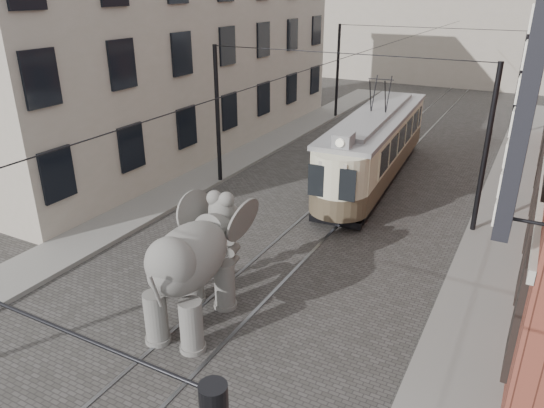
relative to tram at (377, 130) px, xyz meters
The scene contains 9 objects.
ground 10.00m from the tram, 91.86° to the right, with size 120.00×120.00×0.00m, color #403D3B.
tram_rails 10.00m from the tram, 91.86° to the right, with size 1.54×80.00×0.02m, color slate, non-canonical shape.
sidewalk_right 11.48m from the tram, 59.72° to the right, with size 2.00×60.00×0.15m, color slate.
sidewalk_left 12.09m from the tram, 125.00° to the right, with size 2.00×60.00×0.15m, color slate.
stucco_building 11.64m from the tram, behind, with size 7.00×24.00×10.00m, color #A09684.
distant_block 30.63m from the tram, 90.60° to the left, with size 28.00×10.00×14.00m, color #A09684.
catenary 4.81m from the tram, 96.22° to the right, with size 11.00×30.20×6.00m, color black, non-canonical shape.
tram is the anchor object (origin of this frame).
elephant 12.83m from the tram, 93.47° to the right, with size 2.73×4.95×3.03m, color #62605B, non-canonical shape.
Camera 1 is at (6.61, -11.90, 8.16)m, focal length 33.68 mm.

